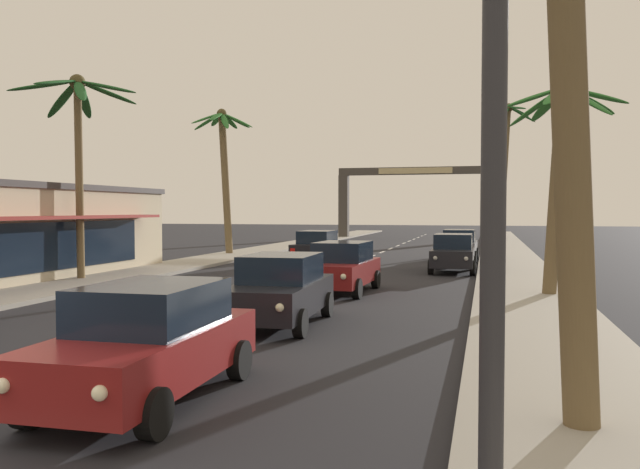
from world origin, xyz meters
TOP-DOWN VIEW (x-y plane):
  - sidewalk_right at (7.80, 20.00)m, footprint 3.20×110.00m
  - sidewalk_left at (-7.80, 20.00)m, footprint 3.20×110.00m
  - lane_markings at (0.42, 19.39)m, footprint 4.28×86.33m
  - sedan_lead_at_stop_bar at (1.85, 2.41)m, footprint 1.99×4.47m
  - sedan_third_in_queue at (1.80, 8.73)m, footprint 2.07×4.50m
  - sedan_fifth_in_queue at (1.91, 15.04)m, footprint 2.08×4.50m
  - sedan_oncoming_far at (-1.83, 26.15)m, footprint 2.03×4.48m
  - sedan_parked_nearest_kerb at (5.15, 29.68)m, footprint 2.01×4.47m
  - sedan_parked_mid_kerb at (5.14, 23.19)m, footprint 1.95×4.45m
  - palm_left_second at (-8.51, 15.66)m, footprint 4.62×4.64m
  - palm_left_third at (-8.80, 30.45)m, footprint 3.88×4.04m
  - palm_right_second at (8.72, 15.29)m, footprint 3.72×3.62m
  - palm_right_farthest at (7.89, 41.18)m, footprint 3.83×3.97m
  - town_gateway_arch at (0.00, 55.65)m, footprint 14.75×0.90m

SIDE VIEW (x-z plane):
  - lane_markings at x=0.42m, z-range 0.00..0.01m
  - sidewalk_right at x=7.80m, z-range 0.00..0.14m
  - sidewalk_left at x=-7.80m, z-range 0.00..0.14m
  - sedan_lead_at_stop_bar at x=1.85m, z-range 0.01..1.69m
  - sedan_third_in_queue at x=1.80m, z-range 0.01..1.69m
  - sedan_fifth_in_queue at x=1.91m, z-range 0.01..1.69m
  - sedan_oncoming_far at x=-1.83m, z-range 0.01..1.69m
  - sedan_parked_nearest_kerb at x=5.15m, z-range 0.01..1.69m
  - sedan_parked_mid_kerb at x=5.14m, z-range 0.01..1.69m
  - town_gateway_arch at x=0.00m, z-range 1.00..7.79m
  - palm_right_second at x=8.72m, z-range 1.31..8.08m
  - palm_left_third at x=-8.80m, z-range 1.53..10.36m
  - palm_left_second at x=-8.51m, z-range 2.14..10.03m
  - palm_right_farthest at x=7.89m, z-range 2.44..12.60m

